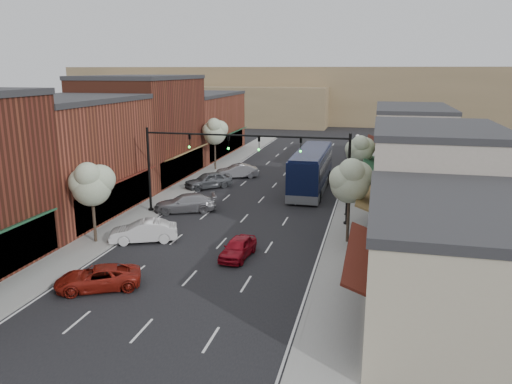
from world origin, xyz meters
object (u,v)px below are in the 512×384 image
Objects in this scene: tree_left_near at (91,183)px; parked_car_b at (144,231)px; coach_bus at (311,169)px; parked_car_a at (98,278)px; signal_mast_right at (317,164)px; signal_mast_left at (176,158)px; tree_left_far at (215,131)px; parked_car_d at (208,180)px; tree_right_far at (360,150)px; parked_car_c at (185,203)px; tree_right_near at (351,180)px; parked_car_e at (237,171)px; lamp_post_near at (347,180)px; red_hatchback at (238,248)px; lamp_post_far at (357,147)px.

parked_car_b is at bearing 20.87° from tree_left_near.
parked_car_a is at bearing -108.07° from coach_bus.
signal_mast_right is 1.00× the size of signal_mast_left.
tree_left_far reaches higher than parked_car_d.
tree_right_far is at bearing 77.15° from signal_mast_right.
signal_mast_left is 14.66m from coach_bus.
tree_right_far is 0.89× the size of tree_left_far.
parked_car_c is at bearing 156.34° from parked_car_b.
tree_left_far is at bearing 90.00° from tree_left_near.
tree_right_near is at bearing -90.00° from tree_right_far.
signal_mast_right is 11.30m from coach_bus.
tree_right_far is 1.14× the size of parked_car_d.
parked_car_c is at bearing -80.09° from tree_left_far.
tree_left_far is 32.88m from parked_car_a.
coach_bus is 26.63m from parked_car_a.
parked_car_a is at bearing -82.99° from tree_left_far.
parked_car_b is (-9.15, -17.78, -1.31)m from coach_bus.
parked_car_d is at bearing -40.02° from parked_car_e.
parked_car_e is at bearing 124.97° from tree_right_near.
parked_car_a is (-8.15, -25.32, -1.44)m from coach_bus.
lamp_post_near is (16.05, -15.44, -1.60)m from tree_left_far.
red_hatchback is at bearing -69.00° from tree_left_far.
signal_mast_left is at bearing 71.90° from tree_left_near.
signal_mast_left is 7.94m from parked_car_b.
parked_car_a is (-12.07, -16.95, -2.38)m from lamp_post_near.
parked_car_c is at bearing -38.18° from parked_car_d.
red_hatchback is 0.84× the size of parked_car_b.
lamp_post_far is 13.80m from parked_car_e.
lamp_post_near is 0.93× the size of parked_car_d.
tree_left_near reaches higher than parked_car_b.
signal_mast_right is at bearing -102.85° from tree_right_far.
coach_bus is at bearing 99.10° from signal_mast_right.
tree_left_far reaches higher than tree_right_near.
tree_right_far is at bearing -86.12° from lamp_post_far.
lamp_post_far is (-0.55, 8.06, -0.99)m from tree_right_far.
signal_mast_left is 15.06m from parked_car_a.
signal_mast_right is at bearing 69.81° from red_hatchback.
parked_car_a is (-12.07, -34.45, -2.38)m from lamp_post_far.
lamp_post_far is at bearing 130.65° from parked_car_b.
tree_left_near is 32.35m from lamp_post_far.
tree_right_far reaches higher than parked_car_e.
lamp_post_near and lamp_post_far have the same top height.
parked_car_a is at bearing -39.57° from parked_car_d.
parked_car_e is (-6.49, 22.83, 0.09)m from red_hatchback.
tree_right_near is 1.33× the size of parked_car_e.
parked_car_e is (-12.49, -5.42, -2.27)m from lamp_post_far.
tree_left_near is at bearing -51.14° from parked_car_d.
lamp_post_far is at bearing 88.01° from parked_car_e.
signal_mast_left reaches higher than lamp_post_far.
parked_car_d is at bearing 154.44° from lamp_post_near.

